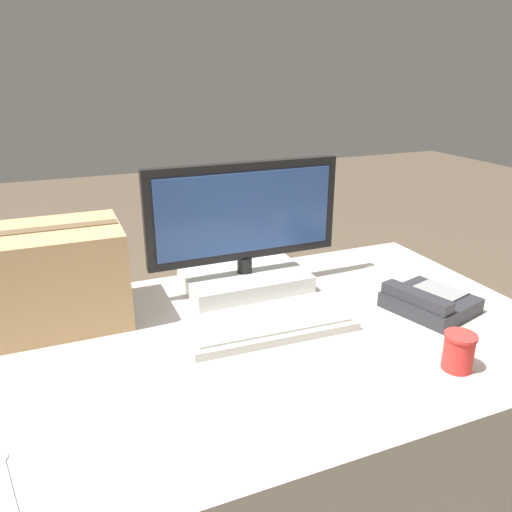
% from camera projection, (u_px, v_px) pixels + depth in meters
% --- Properties ---
extents(office_desk, '(1.80, 0.90, 0.76)m').
position_uv_depth(office_desk, '(206.00, 472.00, 1.32)').
color(office_desk, beige).
rests_on(office_desk, ground_plane).
extents(monitor, '(0.57, 0.24, 0.38)m').
position_uv_depth(monitor, '(245.00, 243.00, 1.46)').
color(monitor, white).
rests_on(monitor, office_desk).
extents(keyboard, '(0.43, 0.18, 0.03)m').
position_uv_depth(keyboard, '(269.00, 325.00, 1.26)').
color(keyboard, beige).
rests_on(keyboard, office_desk).
extents(desk_phone, '(0.24, 0.25, 0.07)m').
position_uv_depth(desk_phone, '(429.00, 301.00, 1.36)').
color(desk_phone, '#2D2D33').
rests_on(desk_phone, office_desk).
extents(paper_cup_right, '(0.07, 0.07, 0.09)m').
position_uv_depth(paper_cup_right, '(459.00, 352.00, 1.09)').
color(paper_cup_right, red).
rests_on(paper_cup_right, office_desk).
extents(spoon, '(0.04, 0.15, 0.00)m').
position_uv_depth(spoon, '(6.00, 472.00, 0.82)').
color(spoon, '#B2B2B7').
rests_on(spoon, office_desk).
extents(cardboard_box, '(0.39, 0.26, 0.25)m').
position_uv_depth(cardboard_box, '(45.00, 278.00, 1.26)').
color(cardboard_box, tan).
rests_on(cardboard_box, office_desk).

